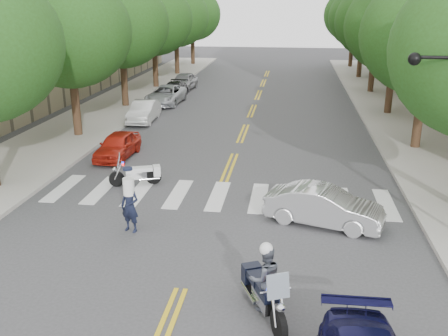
% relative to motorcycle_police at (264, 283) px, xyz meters
% --- Properties ---
extents(ground, '(140.00, 140.00, 0.00)m').
position_rel_motorcycle_police_xyz_m(ground, '(-2.18, 0.80, -0.85)').
color(ground, '#38383A').
rests_on(ground, ground).
extents(sidewalk_left, '(5.00, 60.00, 0.15)m').
position_rel_motorcycle_police_xyz_m(sidewalk_left, '(-11.68, 22.80, -0.77)').
color(sidewalk_left, '#9E9991').
rests_on(sidewalk_left, ground).
extents(sidewalk_right, '(5.00, 60.00, 0.15)m').
position_rel_motorcycle_police_xyz_m(sidewalk_right, '(7.32, 22.80, -0.77)').
color(sidewalk_right, '#9E9991').
rests_on(sidewalk_right, ground).
extents(tree_l_1, '(6.40, 6.40, 8.45)m').
position_rel_motorcycle_police_xyz_m(tree_l_1, '(-10.98, 14.80, 4.71)').
color(tree_l_1, '#382316').
rests_on(tree_l_1, ground).
extents(tree_l_2, '(6.40, 6.40, 8.45)m').
position_rel_motorcycle_police_xyz_m(tree_l_2, '(-10.98, 22.80, 4.71)').
color(tree_l_2, '#382316').
rests_on(tree_l_2, ground).
extents(tree_l_3, '(6.40, 6.40, 8.45)m').
position_rel_motorcycle_police_xyz_m(tree_l_3, '(-10.98, 30.80, 4.71)').
color(tree_l_3, '#382316').
rests_on(tree_l_3, ground).
extents(tree_l_4, '(6.40, 6.40, 8.45)m').
position_rel_motorcycle_police_xyz_m(tree_l_4, '(-10.98, 38.80, 4.71)').
color(tree_l_4, '#382316').
rests_on(tree_l_4, ground).
extents(tree_l_5, '(6.40, 6.40, 8.45)m').
position_rel_motorcycle_police_xyz_m(tree_l_5, '(-10.98, 46.80, 4.71)').
color(tree_l_5, '#382316').
rests_on(tree_l_5, ground).
extents(tree_r_1, '(6.40, 6.40, 8.45)m').
position_rel_motorcycle_police_xyz_m(tree_r_1, '(6.62, 14.80, 4.71)').
color(tree_r_1, '#382316').
rests_on(tree_r_1, ground).
extents(tree_r_2, '(6.40, 6.40, 8.45)m').
position_rel_motorcycle_police_xyz_m(tree_r_2, '(6.62, 22.80, 4.71)').
color(tree_r_2, '#382316').
rests_on(tree_r_2, ground).
extents(tree_r_3, '(6.40, 6.40, 8.45)m').
position_rel_motorcycle_police_xyz_m(tree_r_3, '(6.62, 30.80, 4.71)').
color(tree_r_3, '#382316').
rests_on(tree_r_3, ground).
extents(tree_r_4, '(6.40, 6.40, 8.45)m').
position_rel_motorcycle_police_xyz_m(tree_r_4, '(6.62, 38.80, 4.71)').
color(tree_r_4, '#382316').
rests_on(tree_r_4, ground).
extents(tree_r_5, '(6.40, 6.40, 8.45)m').
position_rel_motorcycle_police_xyz_m(tree_r_5, '(6.62, 46.80, 4.71)').
color(tree_r_5, '#382316').
rests_on(tree_r_5, ground).
extents(motorcycle_police, '(1.22, 2.22, 1.91)m').
position_rel_motorcycle_police_xyz_m(motorcycle_police, '(0.00, 0.00, 0.00)').
color(motorcycle_police, black).
rests_on(motorcycle_police, ground).
extents(motorcycle_parked, '(2.01, 0.99, 1.34)m').
position_rel_motorcycle_police_xyz_m(motorcycle_parked, '(-5.47, 8.09, -0.38)').
color(motorcycle_parked, black).
rests_on(motorcycle_parked, ground).
extents(officer_standing, '(0.73, 0.59, 1.74)m').
position_rel_motorcycle_police_xyz_m(officer_standing, '(-4.51, 3.93, 0.02)').
color(officer_standing, black).
rests_on(officer_standing, ground).
extents(convertible, '(4.09, 2.41, 1.27)m').
position_rel_motorcycle_police_xyz_m(convertible, '(1.65, 5.30, -0.21)').
color(convertible, silver).
rests_on(convertible, ground).
extents(parked_car_a, '(1.52, 3.55, 1.19)m').
position_rel_motorcycle_police_xyz_m(parked_car_a, '(-7.58, 11.49, -0.25)').
color(parked_car_a, '#B42113').
rests_on(parked_car_a, ground).
extents(parked_car_b, '(1.50, 3.89, 1.26)m').
position_rel_motorcycle_police_xyz_m(parked_car_b, '(-8.48, 18.80, -0.22)').
color(parked_car_b, silver).
rests_on(parked_car_b, ground).
extents(parked_car_c, '(2.34, 4.74, 1.29)m').
position_rel_motorcycle_police_xyz_m(parked_car_c, '(-8.48, 24.30, -0.20)').
color(parked_car_c, '#ADB0B5').
rests_on(parked_car_c, ground).
extents(parked_car_d, '(1.66, 4.02, 1.16)m').
position_rel_motorcycle_police_xyz_m(parked_car_d, '(-8.48, 26.78, -0.27)').
color(parked_car_d, black).
rests_on(parked_car_d, ground).
extents(parked_car_e, '(1.93, 4.20, 1.39)m').
position_rel_motorcycle_police_xyz_m(parked_car_e, '(-8.48, 30.30, -0.15)').
color(parked_car_e, gray).
rests_on(parked_car_e, ground).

